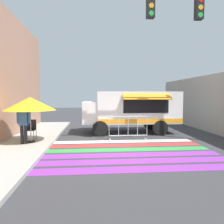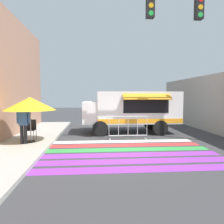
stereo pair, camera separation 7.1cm
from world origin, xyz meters
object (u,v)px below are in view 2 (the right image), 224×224
Objects in this scene: folding_chair at (31,128)px; barricade_front at (128,128)px; food_truck at (130,108)px; vendor_person at (23,121)px; patio_umbrella at (30,104)px; traffic_signal_pole at (201,32)px.

folding_chair is 4.43m from barricade_front.
folding_chair is at bearing -154.56° from food_truck.
vendor_person is at bearing -147.57° from food_truck.
food_truck is 5.39m from folding_chair.
barricade_front is (4.42, 0.29, -0.11)m from folding_chair.
patio_umbrella is (-4.68, -2.80, 0.38)m from food_truck.
vendor_person is (-0.20, -0.29, -0.71)m from patio_umbrella.
vendor_person is 4.63m from barricade_front.
traffic_signal_pole is at bearing 15.24° from vendor_person.
traffic_signal_pole is 7.40× the size of folding_chair.
vendor_person is at bearing -124.02° from patio_umbrella.
traffic_signal_pole is at bearing -3.00° from patio_umbrella.
barricade_front is at bearing -2.52° from folding_chair.
vendor_person reaches higher than barricade_front.
barricade_front is at bearing 10.58° from patio_umbrella.
vendor_person is (-7.34, 0.08, -3.71)m from traffic_signal_pole.
barricade_front reaches higher than folding_chair.
food_truck is at bearing 30.94° from patio_umbrella.
food_truck is 3.24× the size of vendor_person.
patio_umbrella is 1.30× the size of vendor_person.
patio_umbrella is at bearing -80.38° from folding_chair.
folding_chair is (-4.82, -2.29, -0.71)m from food_truck.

